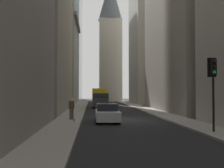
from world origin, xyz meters
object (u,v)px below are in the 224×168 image
(delivery_truck, at_px, (100,98))
(sedan_silver, at_px, (107,113))
(traffic_light_foreground, at_px, (213,77))
(discarded_bottle, at_px, (74,120))
(pedestrian, at_px, (72,108))

(delivery_truck, height_order, sedan_silver, delivery_truck)
(traffic_light_foreground, bearing_deg, discarded_bottle, 55.45)
(delivery_truck, distance_m, discarded_bottle, 19.89)
(traffic_light_foreground, relative_size, pedestrian, 2.41)
(sedan_silver, relative_size, traffic_light_foreground, 1.04)
(delivery_truck, height_order, traffic_light_foreground, traffic_light_foreground)
(delivery_truck, height_order, pedestrian, delivery_truck)
(traffic_light_foreground, bearing_deg, pedestrian, 49.61)
(traffic_light_foreground, bearing_deg, sedan_silver, 40.28)
(sedan_silver, bearing_deg, delivery_truck, 0.00)
(delivery_truck, distance_m, sedan_silver, 18.70)
(pedestrian, xyz_separation_m, discarded_bottle, (-1.58, -0.32, -0.83))
(delivery_truck, bearing_deg, sedan_silver, -180.00)
(sedan_silver, height_order, traffic_light_foreground, traffic_light_foreground)
(delivery_truck, distance_m, traffic_light_foreground, 25.90)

